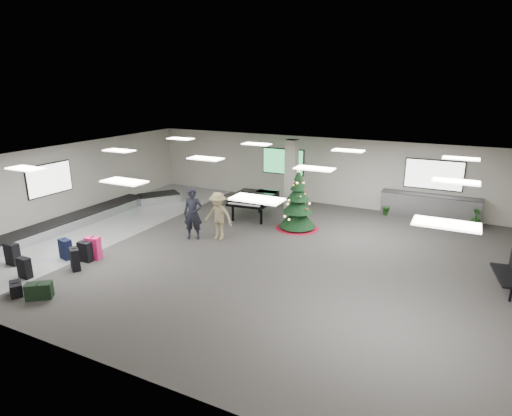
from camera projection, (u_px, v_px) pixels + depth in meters
The scene contains 19 objects.
ground at pixel (257, 252), 14.97m from camera, with size 18.00×18.00×0.00m, color #363231.
room_envelope at pixel (256, 182), 15.05m from camera, with size 18.02×14.02×3.21m.
baggage_carousel at pixel (91, 216), 18.20m from camera, with size 2.28×9.71×0.43m.
service_counter at pixel (429, 207), 18.38m from camera, with size 4.05×0.65×1.08m.
suitcase_0 at pixel (25, 268), 12.90m from camera, with size 0.42×0.24×0.67m.
suitcase_1 at pixel (75, 259), 13.46m from camera, with size 0.51×0.45×0.73m.
pink_suitcase at pixel (93, 248), 14.28m from camera, with size 0.53×0.37×0.78m.
suitcase_3 at pixel (85, 252), 14.09m from camera, with size 0.46×0.26×0.70m.
navy_suitcase at pixel (66, 249), 14.28m from camera, with size 0.49×0.35×0.71m.
suitcase_5 at pixel (12, 254), 13.83m from camera, with size 0.49×0.28×0.75m.
green_duffel at pixel (39, 291), 11.70m from camera, with size 0.74×0.68×0.47m.
black_duffel at pixel (16, 289), 11.90m from camera, with size 0.62×0.55×0.38m.
christmas_tree at pixel (298, 208), 17.12m from camera, with size 1.76×1.76×2.51m.
grand_piano at pixel (253, 199), 18.46m from camera, with size 1.84×2.27×1.22m.
bench at pixel (512, 272), 11.98m from camera, with size 0.81×1.70×1.04m.
traveler_a at pixel (193, 214), 15.95m from camera, with size 0.71×0.47×1.95m, color black.
traveler_b at pixel (218, 216), 15.95m from camera, with size 1.17×0.67×1.81m, color #93835B.
potted_plant_left at pixel (387, 205), 19.00m from camera, with size 0.50×0.40×0.91m, color #133812.
potted_plant_right at pixel (476, 220), 17.23m from camera, with size 0.42×0.42×0.76m, color #133812.
Camera 1 is at (6.20, -12.46, 5.73)m, focal length 30.00 mm.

